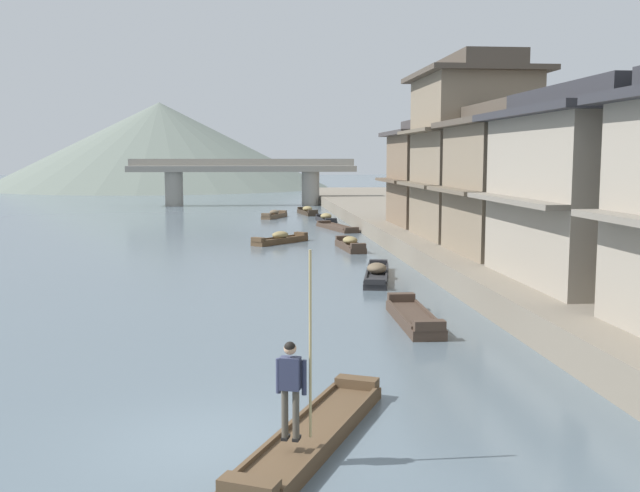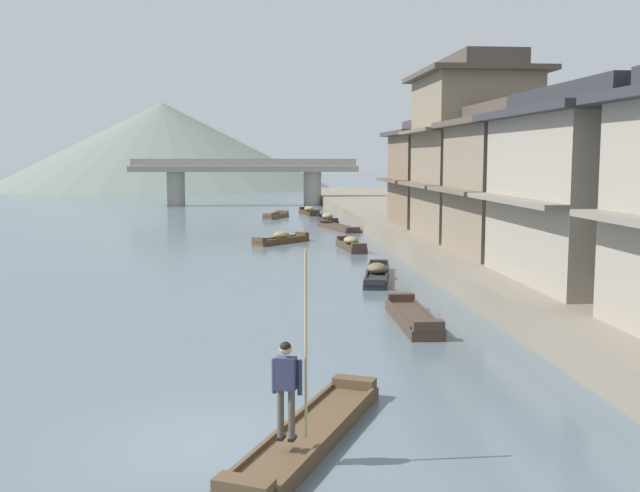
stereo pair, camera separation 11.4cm
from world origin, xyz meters
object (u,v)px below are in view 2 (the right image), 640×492
object	(u,v)px
boat_moored_nearest	(338,228)
boat_midriver_drifting	(413,318)
boat_moored_third	(281,239)
house_waterfront_tall	(515,180)
house_waterfront_far	(437,173)
boat_crossing_west	(309,212)
boat_upstream_distant	(276,215)
boat_moored_far	(377,274)
boatman_person	(287,378)
boat_moored_second	(327,219)
house_waterfront_second	(584,187)
house_waterfront_narrow	(472,150)
stone_bridge	(245,176)
boat_foreground_poled	(309,435)
boat_midriver_upstream	(351,245)

from	to	relation	value
boat_moored_nearest	boat_midriver_drifting	world-z (taller)	boat_midriver_drifting
boat_moored_third	house_waterfront_tall	size ratio (longest dim) A/B	0.53
boat_moored_nearest	house_waterfront_far	size ratio (longest dim) A/B	0.82
boat_crossing_west	boat_moored_third	bearing A→B (deg)	-98.55
boat_moored_third	boat_upstream_distant	bearing A→B (deg)	89.18
boat_moored_far	boat_upstream_distant	world-z (taller)	boat_upstream_distant
boatman_person	house_waterfront_tall	size ratio (longest dim) A/B	0.46
boat_moored_second	house_waterfront_second	size ratio (longest dim) A/B	0.55
boat_moored_far	house_waterfront_tall	bearing A→B (deg)	1.52
boat_moored_third	boat_midriver_drifting	size ratio (longest dim) A/B	0.81
boat_midriver_drifting	boat_moored_nearest	bearing A→B (deg)	87.81
boat_midriver_drifting	boat_crossing_west	bearing A→B (deg)	89.83
boat_moored_second	boat_moored_far	world-z (taller)	boat_moored_second
boat_crossing_west	house_waterfront_second	size ratio (longest dim) A/B	0.54
boatman_person	boat_upstream_distant	xyz separation A→B (m)	(1.33, 48.77, -1.18)
boat_upstream_distant	house_waterfront_narrow	distance (m)	26.20
boat_midriver_drifting	boat_moored_far	bearing A→B (deg)	87.88
boat_moored_third	house_waterfront_narrow	distance (m)	12.19
house_waterfront_second	stone_bridge	world-z (taller)	house_waterfront_second
boat_foreground_poled	boatman_person	world-z (taller)	boatman_person
boat_moored_second	house_waterfront_tall	world-z (taller)	house_waterfront_tall
boat_moored_far	boatman_person	bearing A→B (deg)	-103.88
boat_upstream_distant	house_waterfront_narrow	bearing A→B (deg)	-69.69
house_waterfront_second	stone_bridge	bearing A→B (deg)	101.86
boat_upstream_distant	boat_midriver_drifting	bearing A→B (deg)	-85.88
boat_moored_second	boat_midriver_drifting	distance (m)	34.52
boat_moored_far	house_waterfront_narrow	size ratio (longest dim) A/B	0.64
boat_midriver_upstream	house_waterfront_far	bearing A→B (deg)	34.91
boat_moored_nearest	boat_upstream_distant	size ratio (longest dim) A/B	1.55
boat_midriver_upstream	boat_crossing_west	bearing A→B (deg)	90.91
boat_midriver_drifting	house_waterfront_far	distance (m)	22.94
boat_midriver_drifting	house_waterfront_tall	distance (m)	10.95
house_waterfront_second	boat_moored_far	bearing A→B (deg)	128.82
boat_moored_far	house_waterfront_far	xyz separation A→B (m)	(5.82, 13.57, 3.74)
boat_moored_second	boat_midriver_drifting	xyz separation A→B (m)	(-0.93, -34.51, -0.06)
house_waterfront_second	house_waterfront_tall	size ratio (longest dim) A/B	1.21
boat_midriver_drifting	boat_midriver_upstream	size ratio (longest dim) A/B	1.07
boat_moored_third	house_waterfront_second	xyz separation A→B (m)	(8.80, -19.68, 3.70)
house_waterfront_second	house_waterfront_far	distance (m)	20.32
boat_foreground_poled	stone_bridge	bearing A→B (deg)	91.57
boat_crossing_west	house_waterfront_far	xyz separation A→B (m)	(6.00, -20.61, 3.69)
house_waterfront_second	boat_midriver_upstream	bearing A→B (deg)	107.64
boat_foreground_poled	house_waterfront_tall	bearing A→B (deg)	60.62
boat_crossing_west	boat_moored_nearest	bearing A→B (deg)	-85.81
house_waterfront_far	boat_midriver_upstream	bearing A→B (deg)	-145.09
boatman_person	house_waterfront_second	bearing A→B (deg)	48.68
boat_midriver_upstream	stone_bridge	size ratio (longest dim) A/B	0.18
boat_moored_far	boat_midriver_upstream	xyz separation A→B (m)	(0.22, 9.66, 0.05)
boatman_person	boat_moored_third	distance (m)	30.96
boat_moored_second	boat_midriver_upstream	world-z (taller)	boat_midriver_upstream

